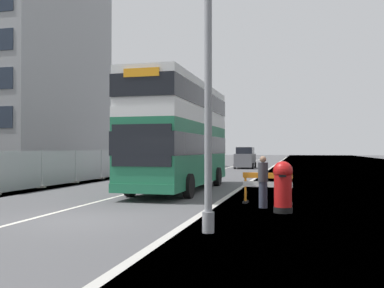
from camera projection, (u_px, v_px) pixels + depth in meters
ground at (103, 222)px, 11.92m from camera, size 140.00×280.00×0.10m
double_decker_bus at (181, 134)px, 20.68m from camera, size 2.87×10.61×5.17m
lamppost_foreground at (208, 80)px, 10.11m from camera, size 0.29×0.70×7.74m
red_pillar_postbox at (283, 184)px, 13.29m from camera, size 0.61×0.61×1.61m
roadworks_barrier at (267, 184)px, 15.37m from camera, size 1.79×0.60×1.13m
construction_site_fence at (101, 165)px, 28.43m from camera, size 0.44×20.60×1.95m
car_oncoming_near at (182, 160)px, 37.09m from camera, size 2.03×4.26×2.21m
car_receding_mid at (245, 158)px, 44.35m from camera, size 1.99×4.33×2.20m
bare_tree_far_verge_near at (107, 145)px, 52.19m from camera, size 2.42×2.02×5.09m
bare_tree_far_verge_mid at (123, 147)px, 56.34m from camera, size 2.59×2.98×4.74m
pedestrian_at_kerb at (263, 182)px, 14.36m from camera, size 0.34×0.34×1.76m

